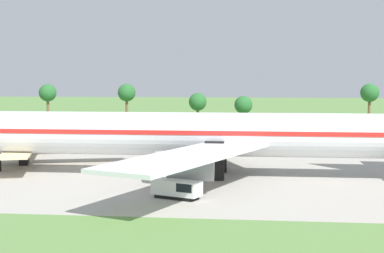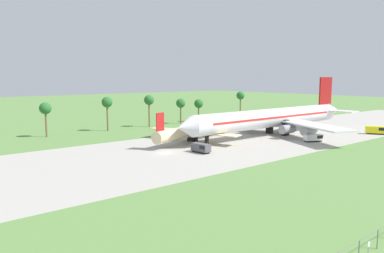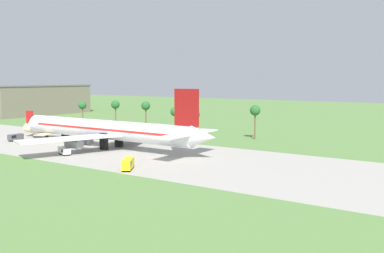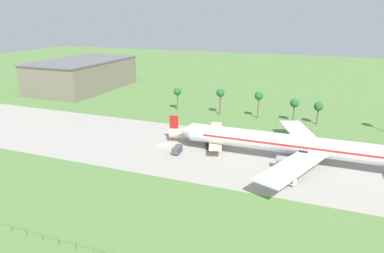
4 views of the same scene
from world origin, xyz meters
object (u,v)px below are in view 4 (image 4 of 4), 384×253
at_px(regional_aircraft, 216,134).
at_px(fuel_truck, 177,150).
at_px(jet_airliner, 299,145).
at_px(baggage_tug, 287,179).
at_px(terminal_building, 83,74).

xyz_separation_m(regional_aircraft, fuel_truck, (-8.43, -13.59, -1.85)).
relative_size(jet_airliner, fuel_truck, 14.66).
distance_m(jet_airliner, fuel_truck, 36.86).
height_order(regional_aircraft, baggage_tug, regional_aircraft).
xyz_separation_m(baggage_tug, fuel_truck, (-34.57, 8.38, 0.12)).
bearing_deg(regional_aircraft, fuel_truck, -121.82).
distance_m(jet_airliner, baggage_tug, 15.65).
xyz_separation_m(jet_airliner, fuel_truck, (-36.02, -6.60, -4.20)).
bearing_deg(jet_airliner, baggage_tug, -95.50).
xyz_separation_m(regional_aircraft, baggage_tug, (26.14, -21.96, -1.97)).
height_order(jet_airliner, regional_aircraft, jet_airliner).
bearing_deg(fuel_truck, regional_aircraft, 58.18).
distance_m(baggage_tug, fuel_truck, 35.57).
distance_m(jet_airliner, terminal_building, 142.73).
relative_size(jet_airliner, regional_aircraft, 2.39).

